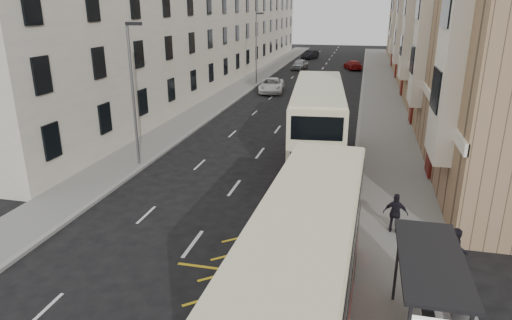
% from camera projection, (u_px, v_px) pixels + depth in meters
% --- Properties ---
extents(ground, '(200.00, 200.00, 0.00)m').
position_uv_depth(ground, '(148.00, 305.00, 14.45)').
color(ground, black).
rests_on(ground, ground).
extents(pavement_right, '(4.00, 120.00, 0.15)m').
position_uv_depth(pavement_right, '(383.00, 111.00, 40.29)').
color(pavement_right, slate).
rests_on(pavement_right, ground).
extents(pavement_left, '(3.00, 120.00, 0.15)m').
position_uv_depth(pavement_left, '(216.00, 103.00, 43.68)').
color(pavement_left, slate).
rests_on(pavement_left, ground).
extents(kerb_right, '(0.25, 120.00, 0.15)m').
position_uv_depth(kerb_right, '(360.00, 110.00, 40.73)').
color(kerb_right, gray).
rests_on(kerb_right, ground).
extents(kerb_left, '(0.25, 120.00, 0.15)m').
position_uv_depth(kerb_left, '(231.00, 104.00, 43.35)').
color(kerb_left, gray).
rests_on(kerb_left, ground).
extents(road_markings, '(10.00, 110.00, 0.01)m').
position_uv_depth(road_markings, '(313.00, 82.00, 55.87)').
color(road_markings, silver).
rests_on(road_markings, ground).
extents(terrace_right, '(10.75, 79.00, 15.25)m').
position_uv_depth(terrace_right, '(450.00, 19.00, 50.53)').
color(terrace_right, '#997959').
rests_on(terrace_right, ground).
extents(terrace_left, '(9.18, 79.00, 13.25)m').
position_uv_depth(terrace_left, '(208.00, 25.00, 57.16)').
color(terrace_left, beige).
rests_on(terrace_left, ground).
extents(bus_shelter, '(1.65, 4.25, 2.70)m').
position_uv_depth(bus_shelter, '(436.00, 291.00, 11.57)').
color(bus_shelter, black).
rests_on(bus_shelter, pavement_right).
extents(guard_railing, '(0.06, 6.56, 1.01)m').
position_uv_depth(guard_railing, '(356.00, 221.00, 18.10)').
color(guard_railing, red).
rests_on(guard_railing, pavement_right).
extents(street_lamp_near, '(0.93, 0.18, 8.00)m').
position_uv_depth(street_lamp_near, '(133.00, 87.00, 25.38)').
color(street_lamp_near, slate).
rests_on(street_lamp_near, pavement_left).
extents(street_lamp_far, '(0.93, 0.18, 8.00)m').
position_uv_depth(street_lamp_far, '(257.00, 44.00, 53.00)').
color(street_lamp_far, slate).
rests_on(street_lamp_far, pavement_left).
extents(double_decker_front, '(2.78, 10.80, 4.28)m').
position_uv_depth(double_decker_front, '(305.00, 273.00, 12.24)').
color(double_decker_front, beige).
rests_on(double_decker_front, ground).
extents(double_decker_rear, '(3.85, 12.14, 4.76)m').
position_uv_depth(double_decker_rear, '(317.00, 126.00, 26.11)').
color(double_decker_rear, beige).
rests_on(double_decker_rear, ground).
extents(pedestrian_mid, '(0.97, 0.80, 1.85)m').
position_uv_depth(pedestrian_mid, '(455.00, 254.00, 15.31)').
color(pedestrian_mid, black).
rests_on(pedestrian_mid, pavement_right).
extents(pedestrian_far, '(1.02, 0.50, 1.68)m').
position_uv_depth(pedestrian_far, '(396.00, 213.00, 18.51)').
color(pedestrian_far, black).
rests_on(pedestrian_far, pavement_right).
extents(white_van, '(3.16, 5.67, 1.50)m').
position_uv_depth(white_van, '(272.00, 85.00, 49.11)').
color(white_van, white).
rests_on(white_van, ground).
extents(car_silver, '(2.30, 4.52, 1.47)m').
position_uv_depth(car_silver, '(300.00, 64.00, 66.30)').
color(car_silver, '#9B9EA3').
rests_on(car_silver, ground).
extents(car_dark, '(2.73, 4.74, 1.48)m').
position_uv_depth(car_dark, '(310.00, 55.00, 79.34)').
color(car_dark, black).
rests_on(car_dark, ground).
extents(car_red, '(3.10, 4.93, 1.33)m').
position_uv_depth(car_red, '(353.00, 65.00, 66.25)').
color(car_red, maroon).
rests_on(car_red, ground).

